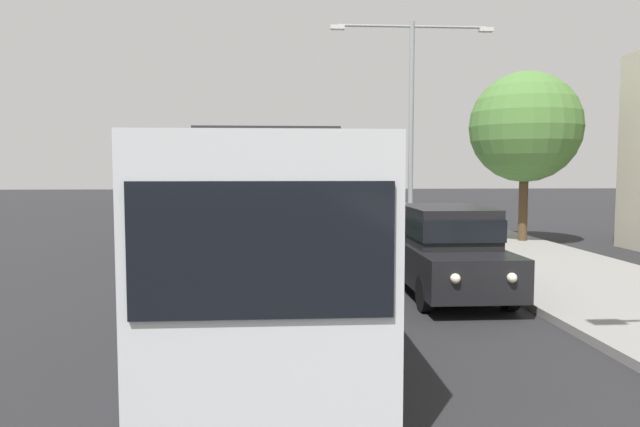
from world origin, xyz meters
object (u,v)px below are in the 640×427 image
Objects in this scene: bus_tail_end at (280,177)px; roadside_tree at (525,127)px; bus_middle at (278,186)px; white_suv at (446,247)px; bus_fourth_in_line at (279,182)px; box_truck_oncoming at (255,177)px; bus_second_in_line at (277,195)px; streetlamp_mid at (411,104)px; bus_rear at (280,179)px; bus_lead at (272,224)px.

roadside_tree reaches higher than bus_tail_end.
white_suv is at bearing -81.34° from bus_middle.
bus_fourth_in_line is 2.32× the size of white_suv.
roadside_tree reaches higher than box_truck_oncoming.
white_suv is at bearing -86.57° from bus_tail_end.
bus_second_in_line is at bearing 162.24° from roadside_tree.
bus_middle is at bearing -90.00° from bus_tail_end.
streetlamp_mid is 4.70m from roadside_tree.
white_suv is (3.70, -36.77, -0.66)m from bus_fourth_in_line.
bus_second_in_line and bus_rear have the same top height.
bus_second_in_line is 9.61m from roadside_tree.
streetlamp_mid is (5.40, 12.55, 3.64)m from bus_lead.
bus_middle is 0.96× the size of bus_tail_end.
bus_second_in_line and bus_fourth_in_line have the same top height.
bus_tail_end is 1.55× the size of box_truck_oncoming.
bus_middle and bus_tail_end have the same top height.
bus_second_in_line reaches higher than white_suv.
white_suv is (3.70, -61.77, -0.66)m from bus_tail_end.
bus_lead is 13.25m from roadside_tree.
bus_rear is 17.31m from box_truck_oncoming.
streetlamp_mid reaches higher than bus_rear.
box_truck_oncoming is at bearing 101.80° from roadside_tree.
box_truck_oncoming is (-3.30, 17.00, 0.02)m from bus_rear.
bus_rear reaches higher than white_suv.
bus_fourth_in_line is at bearing 95.74° from white_suv.
roadside_tree is at bearing 57.80° from white_suv.
streetlamp_mid is at bearing -81.03° from box_truck_oncoming.
box_truck_oncoming is 59.41m from roadside_tree.
bus_lead is 12.38m from bus_second_in_line.
white_suv is (3.70, -24.27, -0.66)m from bus_middle.
bus_second_in_line is 11.61m from white_suv.
bus_second_in_line is 13.28m from bus_middle.
bus_rear is at bearing 94.29° from white_suv.
streetlamp_mid reaches higher than bus_second_in_line.
bus_lead is at bearing -113.27° from streetlamp_mid.
bus_second_in_line is at bearing 90.00° from bus_lead.
white_suv is (3.70, -10.98, -0.66)m from bus_second_in_line.
bus_tail_end is (0.00, 25.00, 0.00)m from bus_fourth_in_line.
bus_lead and bus_rear have the same top height.
bus_tail_end is at bearing -53.68° from box_truck_oncoming.
roadside_tree reaches higher than bus_rear.
bus_fourth_in_line is 25.00m from bus_tail_end.
streetlamp_mid reaches higher than bus_middle.
bus_middle is 1.10× the size of bus_fourth_in_line.
bus_fourth_in_line is 0.94× the size of bus_rear.
bus_lead is 0.96× the size of bus_tail_end.
bus_lead is at bearing -90.00° from bus_second_in_line.
bus_lead is 67.74m from box_truck_oncoming.
bus_middle is 14.64m from streetlamp_mid.
bus_tail_end is at bearing 93.43° from white_suv.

